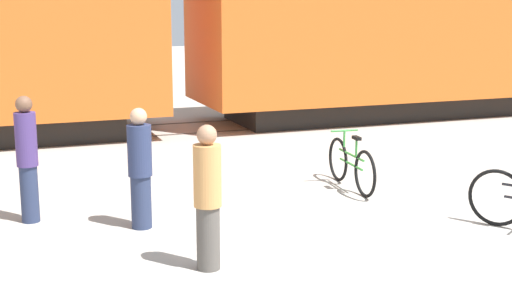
% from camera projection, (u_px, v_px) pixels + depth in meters
% --- Properties ---
extents(ground_plane, '(80.00, 80.00, 0.00)m').
position_uv_depth(ground_plane, '(395.00, 270.00, 7.88)').
color(ground_plane, '#A8A399').
extents(freight_train, '(48.83, 3.12, 5.27)m').
position_uv_depth(freight_train, '(178.00, 10.00, 16.13)').
color(freight_train, black).
rests_on(freight_train, ground_plane).
extents(rail_near, '(60.83, 0.07, 0.01)m').
position_uv_depth(rail_near, '(188.00, 133.00, 16.01)').
color(rail_near, '#4C4238').
rests_on(rail_near, ground_plane).
extents(rail_far, '(60.83, 0.07, 0.01)m').
position_uv_depth(rail_far, '(173.00, 123.00, 17.33)').
color(rail_far, '#4C4238').
rests_on(rail_far, ground_plane).
extents(bicycle_green, '(0.46, 1.78, 0.90)m').
position_uv_depth(bicycle_green, '(351.00, 165.00, 11.26)').
color(bicycle_green, black).
rests_on(bicycle_green, ground_plane).
extents(person_in_purple, '(0.28, 0.28, 1.71)m').
position_uv_depth(person_in_purple, '(27.00, 158.00, 9.46)').
color(person_in_purple, '#283351').
rests_on(person_in_purple, ground_plane).
extents(person_in_navy, '(0.31, 0.31, 1.59)m').
position_uv_depth(person_in_navy, '(140.00, 168.00, 9.22)').
color(person_in_navy, '#283351').
rests_on(person_in_navy, ground_plane).
extents(person_in_tan, '(0.31, 0.31, 1.63)m').
position_uv_depth(person_in_tan, '(208.00, 197.00, 7.77)').
color(person_in_tan, '#514C47').
rests_on(person_in_tan, ground_plane).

